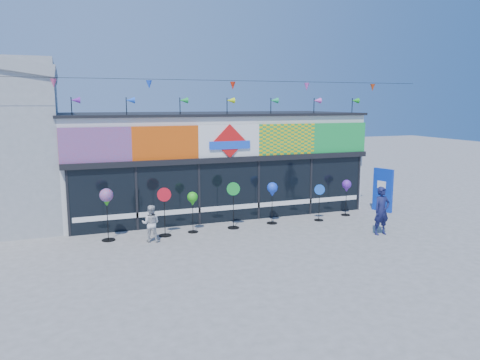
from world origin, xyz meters
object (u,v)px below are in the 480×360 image
blue_sign (383,190)px  adult_man (382,211)px  spinner_2 (193,200)px  spinner_6 (347,187)px  spinner_4 (272,191)px  child (151,223)px  spinner_1 (165,211)px  spinner_3 (233,204)px  spinner_0 (107,199)px  spinner_5 (319,202)px

blue_sign → adult_man: (-2.26, -2.92, -0.07)m
spinner_2 → spinner_6: spinner_6 is taller
spinner_4 → adult_man: bearing=-42.5°
spinner_6 → child: spinner_6 is taller
adult_man → blue_sign: bearing=50.1°
spinner_2 → spinner_1: bearing=-173.9°
spinner_6 → adult_man: bearing=-98.5°
blue_sign → spinner_2: (-8.30, -0.38, 0.25)m
spinner_1 → child: size_ratio=1.37×
spinner_3 → spinner_0: bearing=-179.9°
child → spinner_4: bearing=-150.0°
adult_man → child: adult_man is taller
blue_sign → child: (-9.87, -0.98, -0.30)m
spinner_3 → spinner_4: bearing=4.1°
spinner_0 → adult_man: 9.30m
spinner_0 → spinner_6: spinner_0 is taller
spinner_6 → child: bearing=-173.7°
blue_sign → spinner_0: bearing=164.7°
spinner_0 → spinner_2: 2.90m
blue_sign → adult_man: blue_sign is taller
spinner_1 → spinner_6: spinner_1 is taller
spinner_1 → spinner_2: (1.01, 0.11, 0.27)m
spinner_2 → child: (-1.57, -0.60, -0.55)m
blue_sign → spinner_4: blue_sign is taller
spinner_0 → spinner_1: 1.95m
spinner_2 → adult_man: (6.04, -2.54, -0.32)m
spinner_0 → spinner_2: bearing=-0.3°
spinner_6 → spinner_2: bearing=-177.5°
spinner_3 → blue_sign: bearing=3.0°
blue_sign → spinner_0: 11.21m
spinner_6 → adult_man: (-0.42, -2.83, -0.33)m
spinner_0 → blue_sign: bearing=1.8°
spinner_1 → adult_man: bearing=-19.1°
spinner_0 → spinner_4: size_ratio=1.11×
spinner_2 → spinner_5: bearing=-0.9°
spinner_4 → spinner_6: bearing=2.6°
spinner_0 → adult_man: spinner_0 is taller
spinner_3 → spinner_5: spinner_3 is taller
blue_sign → spinner_5: blue_sign is taller
blue_sign → spinner_2: 8.31m
spinner_1 → child: 0.80m
spinner_0 → spinner_6: size_ratio=1.20×
spinner_3 → spinner_6: (4.94, 0.26, 0.27)m
spinner_5 → child: (-6.58, -0.52, -0.14)m
spinner_3 → spinner_6: size_ratio=1.16×
spinner_5 → spinner_4: bearing=173.5°
child → adult_man: bearing=-173.2°
spinner_1 → child: spinner_1 is taller
spinner_2 → spinner_5: spinner_2 is taller
spinner_3 → spinner_4: 1.64m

